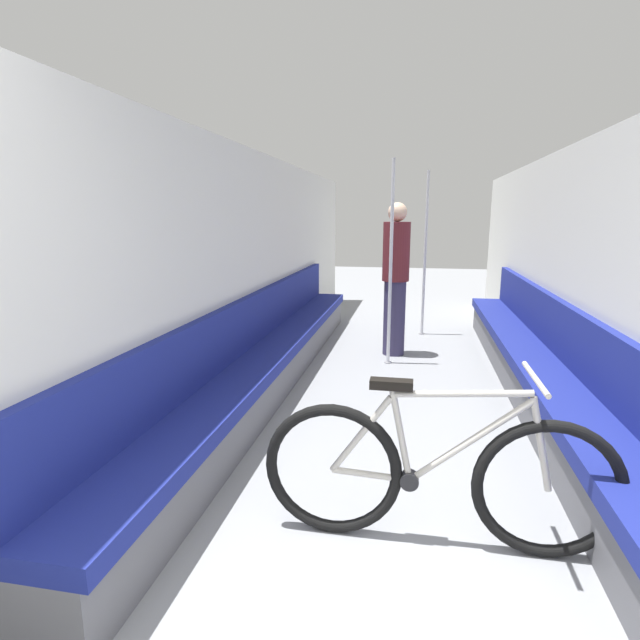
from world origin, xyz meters
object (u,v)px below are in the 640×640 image
object	(u,v)px
grab_pole_far	(391,267)
passenger_standing	(395,278)
grab_pole_near	(425,257)
bench_seat_row_left	(270,357)
bench_seat_row_right	(540,372)
bicycle	(436,475)

from	to	relation	value
grab_pole_far	passenger_standing	bearing A→B (deg)	83.99
grab_pole_near	passenger_standing	world-z (taller)	grab_pole_near
bench_seat_row_left	bench_seat_row_right	world-z (taller)	same
bicycle	passenger_standing	distance (m)	3.46
bench_seat_row_left	grab_pole_near	bearing A→B (deg)	59.89
bench_seat_row_right	grab_pole_near	world-z (taller)	grab_pole_near
bicycle	grab_pole_near	xyz separation A→B (m)	(-0.01, 4.47, 0.68)
grab_pole_near	passenger_standing	size ratio (longest dim) A/B	1.25
bench_seat_row_left	passenger_standing	world-z (taller)	passenger_standing
bench_seat_row_right	grab_pole_far	xyz separation A→B (m)	(-1.32, 0.98, 0.75)
grab_pole_far	passenger_standing	xyz separation A→B (m)	(0.04, 0.38, -0.15)
bicycle	passenger_standing	xyz separation A→B (m)	(-0.35, 3.40, 0.52)
grab_pole_near	passenger_standing	distance (m)	1.13
bicycle	passenger_standing	world-z (taller)	passenger_standing
bench_seat_row_right	grab_pole_far	world-z (taller)	grab_pole_far
grab_pole_far	passenger_standing	world-z (taller)	grab_pole_far
grab_pole_near	passenger_standing	bearing A→B (deg)	-107.35
bench_seat_row_left	bench_seat_row_right	size ratio (longest dim) A/B	1.00
grab_pole_near	grab_pole_far	world-z (taller)	same
bench_seat_row_right	passenger_standing	bearing A→B (deg)	133.22
bench_seat_row_left	grab_pole_far	distance (m)	1.61
grab_pole_near	bench_seat_row_left	bearing A→B (deg)	-120.11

